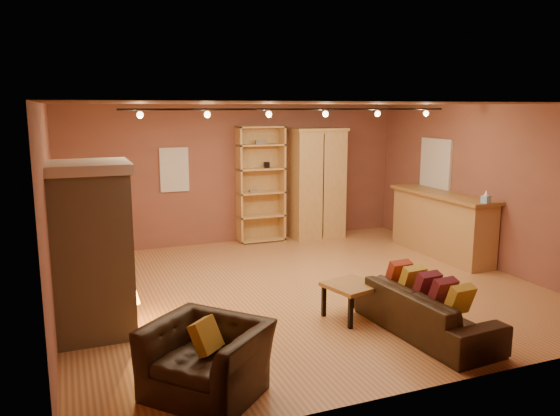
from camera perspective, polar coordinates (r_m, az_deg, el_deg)
name	(u,v)px	position (r m, az deg, el deg)	size (l,w,h in m)	color
floor	(302,288)	(8.52, 2.30, -8.35)	(7.00, 7.00, 0.00)	#A3673A
ceiling	(303,104)	(8.06, 2.45, 10.84)	(7.00, 7.00, 0.00)	brown
back_wall	(238,174)	(11.19, -4.42, 3.54)	(7.00, 0.02, 2.80)	brown
left_wall	(50,216)	(7.49, -22.91, -0.74)	(0.02, 6.50, 2.80)	brown
right_wall	(487,186)	(10.10, 20.83, 2.13)	(0.02, 6.50, 2.80)	brown
fireplace	(92,249)	(6.97, -19.01, -4.12)	(1.01, 0.98, 2.12)	tan
back_window	(174,170)	(10.84, -10.99, 3.95)	(0.56, 0.04, 0.86)	silver
bookcase	(260,183)	(11.23, -2.13, 2.60)	(0.97, 0.38, 2.38)	tan
armoire	(317,183)	(11.55, 3.92, 2.59)	(1.14, 0.65, 2.33)	tan
bar_counter	(441,224)	(10.64, 16.49, -1.58)	(0.66, 2.49, 1.19)	tan
tissue_box	(486,198)	(9.62, 20.73, 1.02)	(0.14, 0.14, 0.22)	#87B1D8
right_window	(436,164)	(11.12, 15.95, 4.41)	(0.05, 0.90, 1.00)	silver
loveseat	(426,302)	(7.00, 15.00, -9.50)	(0.72, 2.01, 0.80)	black
armchair	(206,347)	(5.47, -7.70, -14.22)	(1.25, 1.27, 0.94)	black
coffee_table	(352,289)	(7.31, 7.51, -8.37)	(0.75, 0.75, 0.47)	olive
track_rail	(298,112)	(8.25, 1.87, 10.04)	(5.20, 0.09, 0.13)	black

